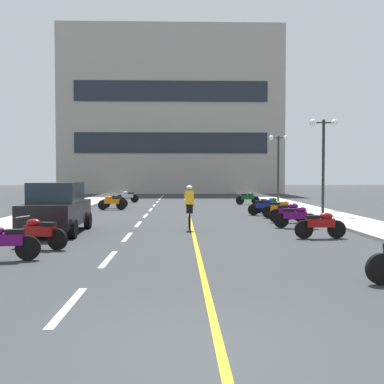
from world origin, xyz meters
TOP-DOWN VIEW (x-y plane):
  - ground_plane at (0.00, 21.00)m, footprint 140.00×140.00m
  - curb_left at (-7.20, 24.00)m, footprint 2.40×72.00m
  - curb_right at (7.20, 24.00)m, footprint 2.40×72.00m
  - lane_dash_0 at (-2.00, 2.00)m, footprint 0.14×2.20m
  - lane_dash_1 at (-2.00, 6.00)m, footprint 0.14×2.20m
  - lane_dash_2 at (-2.00, 10.00)m, footprint 0.14×2.20m
  - lane_dash_3 at (-2.00, 14.00)m, footprint 0.14×2.20m
  - lane_dash_4 at (-2.00, 18.00)m, footprint 0.14×2.20m
  - lane_dash_5 at (-2.00, 22.00)m, footprint 0.14×2.20m
  - lane_dash_6 at (-2.00, 26.00)m, footprint 0.14×2.20m
  - lane_dash_7 at (-2.00, 30.00)m, footprint 0.14×2.20m
  - lane_dash_8 at (-2.00, 34.00)m, footprint 0.14×2.20m
  - lane_dash_9 at (-2.00, 38.00)m, footprint 0.14×2.20m
  - lane_dash_10 at (-2.00, 42.00)m, footprint 0.14×2.20m
  - lane_dash_11 at (-2.00, 46.00)m, footprint 0.14×2.20m
  - centre_line_yellow at (0.25, 24.00)m, footprint 0.12×66.00m
  - office_building at (-1.20, 49.89)m, footprint 25.49×9.91m
  - street_lamp_mid at (7.04, 17.51)m, footprint 1.46×0.36m
  - street_lamp_far at (7.16, 28.51)m, footprint 1.46×0.36m
  - parked_car_near at (-4.63, 11.03)m, footprint 2.01×4.25m
  - motorcycle_1 at (-4.49, 5.80)m, footprint 1.70×0.60m
  - motorcycle_2 at (-4.16, 7.53)m, footprint 1.65×0.75m
  - motorcycle_3 at (4.38, 9.43)m, footprint 1.70×0.60m
  - motorcycle_4 at (4.30, 12.28)m, footprint 1.66×0.74m
  - motorcycle_5 at (4.52, 14.35)m, footprint 1.70×0.60m
  - motorcycle_6 at (4.58, 16.25)m, footprint 1.68×0.65m
  - motorcycle_7 at (4.14, 17.89)m, footprint 1.67×0.68m
  - motorcycle_8 at (4.68, 19.43)m, footprint 1.69×0.61m
  - motorcycle_9 at (-4.31, 21.89)m, footprint 1.70×0.60m
  - motorcycle_10 at (-4.39, 23.35)m, footprint 1.70×0.60m
  - motorcycle_11 at (4.58, 26.51)m, footprint 1.69×0.63m
  - motorcycle_12 at (-4.25, 29.28)m, footprint 1.70×0.60m
  - cyclist_rider at (0.13, 11.89)m, footprint 0.42×1.77m

SIDE VIEW (x-z plane):
  - ground_plane at x=0.00m, z-range 0.00..0.00m
  - lane_dash_0 at x=-2.00m, z-range 0.00..0.01m
  - lane_dash_1 at x=-2.00m, z-range 0.00..0.01m
  - lane_dash_2 at x=-2.00m, z-range 0.00..0.01m
  - lane_dash_3 at x=-2.00m, z-range 0.00..0.01m
  - lane_dash_4 at x=-2.00m, z-range 0.00..0.01m
  - lane_dash_5 at x=-2.00m, z-range 0.00..0.01m
  - lane_dash_6 at x=-2.00m, z-range 0.00..0.01m
  - lane_dash_7 at x=-2.00m, z-range 0.00..0.01m
  - lane_dash_8 at x=-2.00m, z-range 0.00..0.01m
  - lane_dash_9 at x=-2.00m, z-range 0.00..0.01m
  - lane_dash_10 at x=-2.00m, z-range 0.00..0.01m
  - lane_dash_11 at x=-2.00m, z-range 0.00..0.01m
  - centre_line_yellow at x=0.25m, z-range 0.00..0.01m
  - curb_left at x=-7.20m, z-range 0.00..0.12m
  - curb_right at x=7.20m, z-range 0.00..0.12m
  - motorcycle_1 at x=-4.49m, z-range 0.01..0.93m
  - motorcycle_2 at x=-4.16m, z-range 0.01..0.93m
  - motorcycle_3 at x=4.38m, z-range 0.01..0.93m
  - motorcycle_4 at x=4.30m, z-range 0.01..0.93m
  - motorcycle_5 at x=4.52m, z-range 0.01..0.93m
  - motorcycle_6 at x=4.58m, z-range 0.01..0.93m
  - motorcycle_7 at x=4.14m, z-range 0.01..0.93m
  - motorcycle_8 at x=4.68m, z-range 0.01..0.93m
  - motorcycle_9 at x=-4.31m, z-range 0.01..0.93m
  - motorcycle_10 at x=-4.39m, z-range 0.01..0.93m
  - motorcycle_11 at x=4.58m, z-range 0.01..0.93m
  - motorcycle_12 at x=-4.25m, z-range 0.01..0.93m
  - cyclist_rider at x=0.13m, z-range 0.03..1.74m
  - parked_car_near at x=-4.63m, z-range 0.01..1.83m
  - street_lamp_mid at x=7.04m, z-range 1.26..6.06m
  - street_lamp_far at x=7.16m, z-range 1.28..6.24m
  - office_building at x=-1.20m, z-range 0.00..19.00m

